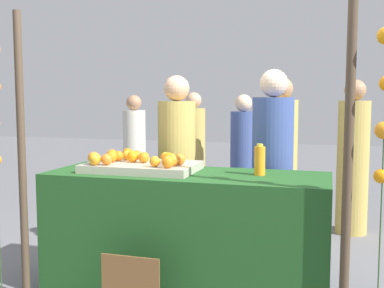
{
  "coord_description": "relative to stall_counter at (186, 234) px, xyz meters",
  "views": [
    {
      "loc": [
        1.0,
        -3.24,
        1.46
      ],
      "look_at": [
        0.0,
        0.15,
        1.11
      ],
      "focal_mm": 43.66,
      "sensor_mm": 36.0,
      "label": 1
    }
  ],
  "objects": [
    {
      "name": "canopy_post_left",
      "position": [
        -1.11,
        -0.4,
        0.58
      ],
      "size": [
        0.06,
        0.06,
        2.07
      ],
      "primitive_type": "cylinder",
      "color": "#473828",
      "rests_on": "ground_plane"
    },
    {
      "name": "orange_13",
      "position": [
        -0.64,
        -0.2,
        0.56
      ],
      "size": [
        0.09,
        0.09,
        0.09
      ],
      "primitive_type": "sphere",
      "color": "orange",
      "rests_on": "orange_tray"
    },
    {
      "name": "orange_3",
      "position": [
        -0.57,
        0.05,
        0.56
      ],
      "size": [
        0.08,
        0.08,
        0.08
      ],
      "primitive_type": "sphere",
      "color": "orange",
      "rests_on": "orange_tray"
    },
    {
      "name": "canopy_post_right",
      "position": [
        1.11,
        -0.4,
        0.58
      ],
      "size": [
        0.06,
        0.06,
        2.07
      ],
      "primitive_type": "cylinder",
      "color": "#473828",
      "rests_on": "ground_plane"
    },
    {
      "name": "orange_6",
      "position": [
        -0.56,
        0.21,
        0.56
      ],
      "size": [
        0.09,
        0.09,
        0.09
      ],
      "primitive_type": "sphere",
      "color": "orange",
      "rests_on": "orange_tray"
    },
    {
      "name": "stall_counter",
      "position": [
        0.0,
        0.0,
        0.0
      ],
      "size": [
        2.06,
        0.72,
        0.91
      ],
      "primitive_type": "cube",
      "color": "#1E4C1E",
      "rests_on": "ground_plane"
    },
    {
      "name": "orange_2",
      "position": [
        -0.08,
        -0.18,
        0.56
      ],
      "size": [
        0.09,
        0.09,
        0.09
      ],
      "primitive_type": "sphere",
      "color": "orange",
      "rests_on": "orange_tray"
    },
    {
      "name": "orange_11",
      "position": [
        -0.43,
        0.02,
        0.56
      ],
      "size": [
        0.09,
        0.09,
        0.09
      ],
      "primitive_type": "sphere",
      "color": "orange",
      "rests_on": "orange_tray"
    },
    {
      "name": "orange_1",
      "position": [
        -0.69,
        -0.13,
        0.56
      ],
      "size": [
        0.09,
        0.09,
        0.09
      ],
      "primitive_type": "sphere",
      "color": "orange",
      "rests_on": "orange_tray"
    },
    {
      "name": "crowd_person_0",
      "position": [
        0.02,
        2.24,
        0.24
      ],
      "size": [
        0.3,
        0.3,
        1.51
      ],
      "color": "#384C8C",
      "rests_on": "ground_plane"
    },
    {
      "name": "orange_10",
      "position": [
        -0.21,
        0.13,
        0.55
      ],
      "size": [
        0.07,
        0.07,
        0.07
      ],
      "primitive_type": "sphere",
      "color": "orange",
      "rests_on": "orange_tray"
    },
    {
      "name": "orange_15",
      "position": [
        -0.53,
        0.13,
        0.56
      ],
      "size": [
        0.08,
        0.08,
        0.08
      ],
      "primitive_type": "sphere",
      "color": "orange",
      "rests_on": "orange_tray"
    },
    {
      "name": "orange_8",
      "position": [
        -0.59,
        -0.02,
        0.56
      ],
      "size": [
        0.09,
        0.09,
        0.09
      ],
      "primitive_type": "sphere",
      "color": "orange",
      "rests_on": "orange_tray"
    },
    {
      "name": "orange_12",
      "position": [
        -0.04,
        -0.02,
        0.56
      ],
      "size": [
        0.08,
        0.08,
        0.08
      ],
      "primitive_type": "sphere",
      "color": "orange",
      "rests_on": "orange_tray"
    },
    {
      "name": "crowd_person_2",
      "position": [
        -1.51,
        2.52,
        0.24
      ],
      "size": [
        0.3,
        0.3,
        1.5
      ],
      "color": "beige",
      "rests_on": "ground_plane"
    },
    {
      "name": "crowd_person_1",
      "position": [
        1.25,
        2.02,
        0.32
      ],
      "size": [
        0.33,
        0.33,
        1.66
      ],
      "color": "tan",
      "rests_on": "ground_plane"
    },
    {
      "name": "orange_14",
      "position": [
        -0.14,
        0.02,
        0.56
      ],
      "size": [
        0.08,
        0.08,
        0.08
      ],
      "primitive_type": "sphere",
      "color": "orange",
      "rests_on": "orange_tray"
    },
    {
      "name": "orange_0",
      "position": [
        -0.47,
        0.19,
        0.55
      ],
      "size": [
        0.07,
        0.07,
        0.07
      ],
      "primitive_type": "sphere",
      "color": "orange",
      "rests_on": "orange_tray"
    },
    {
      "name": "orange_5",
      "position": [
        -0.64,
        0.08,
        0.56
      ],
      "size": [
        0.09,
        0.09,
        0.09
      ],
      "primitive_type": "sphere",
      "color": "orange",
      "rests_on": "orange_tray"
    },
    {
      "name": "orange_9",
      "position": [
        -0.56,
        -0.17,
        0.56
      ],
      "size": [
        0.08,
        0.08,
        0.08
      ],
      "primitive_type": "sphere",
      "color": "orange",
      "rests_on": "orange_tray"
    },
    {
      "name": "vendor_left",
      "position": [
        -0.29,
        0.65,
        0.32
      ],
      "size": [
        0.33,
        0.33,
        1.66
      ],
      "color": "tan",
      "rests_on": "ground_plane"
    },
    {
      "name": "crowd_person_4",
      "position": [
        0.53,
        1.52,
        0.32
      ],
      "size": [
        0.33,
        0.33,
        1.67
      ],
      "color": "tan",
      "rests_on": "ground_plane"
    },
    {
      "name": "vendor_right",
      "position": [
        0.55,
        0.64,
        0.33
      ],
      "size": [
        0.34,
        0.34,
        1.7
      ],
      "color": "#384C8C",
      "rests_on": "ground_plane"
    },
    {
      "name": "orange_7",
      "position": [
        -0.34,
        0.02,
        0.56
      ],
      "size": [
        0.08,
        0.08,
        0.08
      ],
      "primitive_type": "sphere",
      "color": "orange",
      "rests_on": "orange_tray"
    },
    {
      "name": "crowd_person_3",
      "position": [
        -0.7,
        2.59,
        0.26
      ],
      "size": [
        0.31,
        0.31,
        1.54
      ],
      "color": "tan",
      "rests_on": "ground_plane"
    },
    {
      "name": "orange_16",
      "position": [
        -0.18,
        -0.16,
        0.56
      ],
      "size": [
        0.08,
        0.08,
        0.08
      ],
      "primitive_type": "sphere",
      "color": "orange",
      "rests_on": "orange_tray"
    },
    {
      "name": "orange_tray",
      "position": [
        -0.35,
        0.01,
        0.49
      ],
      "size": [
        0.83,
        0.53,
        0.06
      ],
      "primitive_type": "cube",
      "color": "#B2AD99",
      "rests_on": "stall_counter"
    },
    {
      "name": "orange_4",
      "position": [
        -0.08,
        -0.09,
        0.56
      ],
      "size": [
        0.09,
        0.09,
        0.09
      ],
      "primitive_type": "sphere",
      "color": "orange",
      "rests_on": "orange_tray"
    },
    {
      "name": "juice_bottle",
      "position": [
        0.53,
        0.06,
        0.56
      ],
      "size": [
        0.08,
        0.08,
        0.22
      ],
      "color": "orange",
      "rests_on": "stall_counter"
    }
  ]
}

